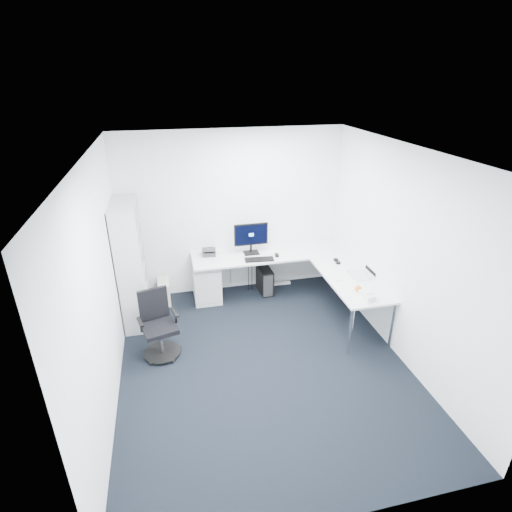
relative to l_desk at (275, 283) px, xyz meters
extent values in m
plane|color=black|center=(-0.55, -1.40, -0.37)|extent=(4.20, 4.20, 0.00)
plane|color=white|center=(-0.55, -1.40, 2.33)|extent=(4.20, 4.20, 0.00)
cube|color=white|center=(-0.55, 0.70, 0.98)|extent=(3.60, 0.02, 2.70)
cube|color=white|center=(-0.55, -3.50, 0.98)|extent=(3.60, 0.02, 2.70)
cube|color=white|center=(-2.35, -1.40, 0.98)|extent=(0.02, 4.20, 2.70)
cube|color=white|center=(1.25, -1.40, 0.98)|extent=(0.02, 4.20, 2.70)
cube|color=silver|center=(-1.06, 0.38, -0.04)|extent=(0.43, 0.54, 0.66)
cube|color=black|center=(-0.07, 0.41, -0.16)|extent=(0.22, 0.45, 0.43)
cube|color=beige|center=(-1.76, 0.45, -0.18)|extent=(0.19, 0.40, 0.38)
cube|color=silver|center=(0.26, 0.59, -0.35)|extent=(0.37, 0.08, 0.04)
cube|color=black|center=(-0.24, 0.13, 0.38)|extent=(0.47, 0.20, 0.02)
cube|color=black|center=(0.08, 0.21, 0.39)|extent=(0.07, 0.11, 0.03)
cube|color=silver|center=(0.73, -0.58, 0.38)|extent=(0.14, 0.44, 0.01)
sphere|color=orange|center=(0.84, -1.14, 0.42)|extent=(0.08, 0.08, 0.08)
cube|color=silver|center=(0.87, -1.34, 0.41)|extent=(0.15, 0.25, 0.08)
camera|label=1|loc=(-1.57, -5.42, 3.09)|focal=28.00mm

